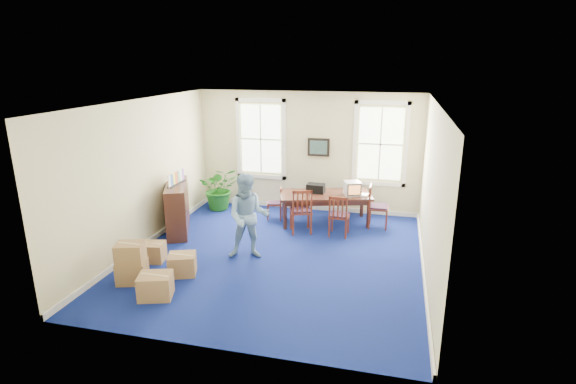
% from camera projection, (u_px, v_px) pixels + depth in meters
% --- Properties ---
extents(floor, '(6.50, 6.50, 0.00)m').
position_uv_depth(floor, '(277.00, 256.00, 9.47)').
color(floor, navy).
rests_on(floor, ground).
extents(ceiling, '(6.50, 6.50, 0.00)m').
position_uv_depth(ceiling, '(275.00, 102.00, 8.55)').
color(ceiling, white).
rests_on(ceiling, ground).
extents(wall_back, '(6.50, 0.00, 6.50)m').
position_uv_depth(wall_back, '(308.00, 152.00, 12.04)').
color(wall_back, beige).
rests_on(wall_back, ground).
extents(wall_front, '(6.50, 0.00, 6.50)m').
position_uv_depth(wall_front, '(212.00, 246.00, 5.98)').
color(wall_front, beige).
rests_on(wall_front, ground).
extents(wall_left, '(0.00, 6.50, 6.50)m').
position_uv_depth(wall_left, '(142.00, 175.00, 9.69)').
color(wall_left, beige).
rests_on(wall_left, ground).
extents(wall_right, '(0.00, 6.50, 6.50)m').
position_uv_depth(wall_right, '(432.00, 193.00, 8.33)').
color(wall_right, beige).
rests_on(wall_right, ground).
extents(baseboard_back, '(6.00, 0.04, 0.12)m').
position_uv_depth(baseboard_back, '(307.00, 207.00, 12.45)').
color(baseboard_back, white).
rests_on(baseboard_back, ground).
extents(baseboard_left, '(0.04, 6.50, 0.12)m').
position_uv_depth(baseboard_left, '(150.00, 241.00, 10.12)').
color(baseboard_left, white).
rests_on(baseboard_left, ground).
extents(baseboard_right, '(0.04, 6.50, 0.12)m').
position_uv_depth(baseboard_right, '(423.00, 269.00, 8.77)').
color(baseboard_right, white).
rests_on(baseboard_right, ground).
extents(window_left, '(1.40, 0.12, 2.20)m').
position_uv_depth(window_left, '(261.00, 139.00, 12.23)').
color(window_left, white).
rests_on(window_left, ground).
extents(window_right, '(1.40, 0.12, 2.20)m').
position_uv_depth(window_right, '(380.00, 144.00, 11.50)').
color(window_right, white).
rests_on(window_right, ground).
extents(wall_picture, '(0.58, 0.06, 0.48)m').
position_uv_depth(wall_picture, '(319.00, 147.00, 11.88)').
color(wall_picture, black).
rests_on(wall_picture, ground).
extents(conference_table, '(2.44, 1.60, 0.77)m').
position_uv_depth(conference_table, '(325.00, 208.00, 11.32)').
color(conference_table, '#402017').
rests_on(conference_table, ground).
extents(crt_tv, '(0.50, 0.52, 0.34)m').
position_uv_depth(crt_tv, '(352.00, 188.00, 11.06)').
color(crt_tv, '#B7B7BC').
rests_on(crt_tv, conference_table).
extents(game_console, '(0.21, 0.25, 0.05)m').
position_uv_depth(game_console, '(364.00, 195.00, 10.98)').
color(game_console, white).
rests_on(game_console, conference_table).
extents(equipment_bag, '(0.45, 0.30, 0.22)m').
position_uv_depth(equipment_bag, '(316.00, 188.00, 11.28)').
color(equipment_bag, black).
rests_on(equipment_bag, conference_table).
extents(chair_near_left, '(0.63, 0.63, 1.10)m').
position_uv_depth(chair_near_left, '(301.00, 210.00, 10.66)').
color(chair_near_left, maroon).
rests_on(chair_near_left, ground).
extents(chair_near_right, '(0.47, 0.47, 1.00)m').
position_uv_depth(chair_near_right, '(339.00, 215.00, 10.47)').
color(chair_near_right, maroon).
rests_on(chair_near_right, ground).
extents(chair_end_left, '(0.45, 0.45, 0.84)m').
position_uv_depth(chair_end_left, '(274.00, 203.00, 11.61)').
color(chair_end_left, maroon).
rests_on(chair_end_left, ground).
extents(chair_end_right, '(0.47, 0.47, 1.05)m').
position_uv_depth(chair_end_right, '(379.00, 207.00, 10.98)').
color(chair_end_right, maroon).
rests_on(chair_end_right, ground).
extents(man, '(1.02, 0.87, 1.80)m').
position_uv_depth(man, '(248.00, 217.00, 9.18)').
color(man, '#79A1C4').
rests_on(man, ground).
extents(credenza, '(1.06, 1.64, 1.25)m').
position_uv_depth(credenza, '(178.00, 206.00, 10.71)').
color(credenza, '#402017').
rests_on(credenza, ground).
extents(brochure_rack, '(0.25, 0.70, 0.31)m').
position_uv_depth(brochure_rack, '(176.00, 174.00, 10.48)').
color(brochure_rack, '#99999E').
rests_on(brochure_rack, credenza).
extents(potted_plant, '(1.36, 1.29, 1.19)m').
position_uv_depth(potted_plant, '(220.00, 188.00, 12.30)').
color(potted_plant, '#165914').
rests_on(potted_plant, ground).
extents(cardboard_boxes, '(1.75, 1.75, 0.81)m').
position_uv_depth(cardboard_boxes, '(144.00, 261.00, 8.32)').
color(cardboard_boxes, '#9D7448').
rests_on(cardboard_boxes, ground).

